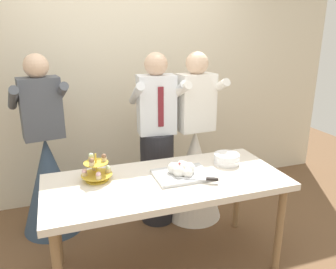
# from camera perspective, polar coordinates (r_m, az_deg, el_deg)

# --- Properties ---
(ground_plane) EXTENTS (8.00, 8.00, 0.00)m
(ground_plane) POSITION_cam_1_polar(r_m,az_deg,el_deg) (2.92, -0.26, -21.54)
(ground_plane) COLOR brown
(rear_wall) EXTENTS (5.20, 0.10, 2.90)m
(rear_wall) POSITION_cam_1_polar(r_m,az_deg,el_deg) (3.69, -7.71, 11.29)
(rear_wall) COLOR beige
(rear_wall) RESTS_ON ground_plane
(dessert_table) EXTENTS (1.80, 0.80, 0.78)m
(dessert_table) POSITION_cam_1_polar(r_m,az_deg,el_deg) (2.54, -0.28, -9.19)
(dessert_table) COLOR silver
(dessert_table) RESTS_ON ground_plane
(cupcake_stand) EXTENTS (0.23, 0.23, 0.21)m
(cupcake_stand) POSITION_cam_1_polar(r_m,az_deg,el_deg) (2.52, -12.20, -6.03)
(cupcake_stand) COLOR gold
(cupcake_stand) RESTS_ON dessert_table
(main_cake_tray) EXTENTS (0.42, 0.37, 0.13)m
(main_cake_tray) POSITION_cam_1_polar(r_m,az_deg,el_deg) (2.54, 2.44, -6.33)
(main_cake_tray) COLOR silver
(main_cake_tray) RESTS_ON dessert_table
(plate_stack) EXTENTS (0.22, 0.22, 0.09)m
(plate_stack) POSITION_cam_1_polar(r_m,az_deg,el_deg) (2.81, 10.05, -4.15)
(plate_stack) COLOR white
(plate_stack) RESTS_ON dessert_table
(person_groom) EXTENTS (0.49, 0.52, 1.66)m
(person_groom) POSITION_cam_1_polar(r_m,az_deg,el_deg) (3.17, -1.91, -2.70)
(person_groom) COLOR #232328
(person_groom) RESTS_ON ground_plane
(person_bride) EXTENTS (0.56, 0.56, 1.66)m
(person_bride) POSITION_cam_1_polar(r_m,az_deg,el_deg) (3.32, 4.57, -4.81)
(person_bride) COLOR white
(person_bride) RESTS_ON ground_plane
(person_guest) EXTENTS (0.57, 0.56, 1.66)m
(person_guest) POSITION_cam_1_polar(r_m,az_deg,el_deg) (3.28, -19.84, -6.12)
(person_guest) COLOR #334760
(person_guest) RESTS_ON ground_plane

